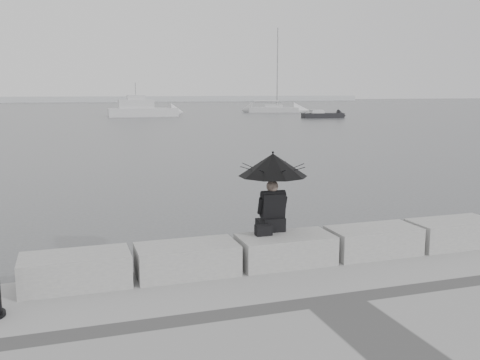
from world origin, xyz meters
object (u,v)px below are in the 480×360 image
object	(u,v)px
motor_cruiser	(143,110)
seated_person	(273,173)
sailboat_right	(274,109)
small_motorboat	(323,115)

from	to	relation	value
motor_cruiser	seated_person	bearing A→B (deg)	-94.39
seated_person	motor_cruiser	distance (m)	62.86
sailboat_right	small_motorboat	world-z (taller)	sailboat_right
motor_cruiser	small_motorboat	distance (m)	23.31
seated_person	small_motorboat	bearing A→B (deg)	65.66
small_motorboat	motor_cruiser	bearing A→B (deg)	159.47
seated_person	sailboat_right	distance (m)	75.09
sailboat_right	motor_cruiser	xyz separation A→B (m)	(-21.31, -7.21, 0.37)
seated_person	small_motorboat	xyz separation A→B (m)	(27.37, 52.12, -1.69)
sailboat_right	motor_cruiser	size ratio (longest dim) A/B	1.43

